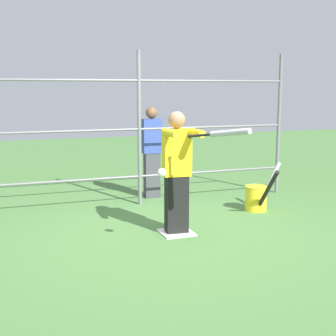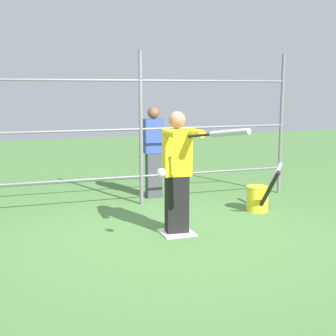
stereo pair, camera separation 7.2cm
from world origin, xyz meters
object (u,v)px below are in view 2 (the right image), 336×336
softball_in_flight (161,172)px  baseball_bat_swinging (224,133)px  bystander_behind_fence (154,151)px  batter (177,169)px  bat_bucket (259,197)px

softball_in_flight → baseball_bat_swinging: bearing=152.4°
bystander_behind_fence → softball_in_flight: bearing=74.4°
softball_in_flight → bystander_behind_fence: (-0.72, -2.57, -0.11)m
baseball_bat_swinging → bystander_behind_fence: (-0.13, -2.88, -0.55)m
baseball_bat_swinging → softball_in_flight: bearing=-27.6°
batter → bystander_behind_fence: (-0.33, -2.01, -0.04)m
softball_in_flight → bat_bucket: 2.36m
baseball_bat_swinging → bystander_behind_fence: 2.93m
softball_in_flight → bystander_behind_fence: bearing=-105.6°
batter → bystander_behind_fence: batter is taller
batter → bat_bucket: bearing=-157.4°
bat_bucket → bystander_behind_fence: bearing=-48.9°
bat_bucket → bystander_behind_fence: 1.91m
bat_bucket → batter: bearing=22.6°
batter → baseball_bat_swinging: (-0.20, 0.87, 0.51)m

